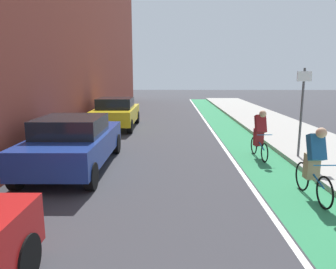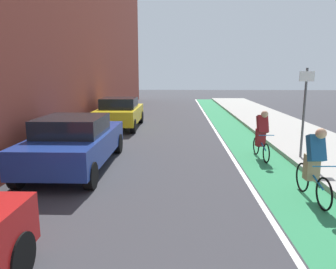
{
  "view_description": "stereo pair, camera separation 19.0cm",
  "coord_description": "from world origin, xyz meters",
  "px_view_note": "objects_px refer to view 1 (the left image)",
  "views": [
    {
      "loc": [
        0.1,
        1.18,
        2.71
      ],
      "look_at": [
        0.0,
        9.38,
        1.14
      ],
      "focal_mm": 34.1,
      "sensor_mm": 36.0,
      "label": 1
    },
    {
      "loc": [
        0.29,
        1.18,
        2.71
      ],
      "look_at": [
        0.0,
        9.38,
        1.14
      ],
      "focal_mm": 34.1,
      "sensor_mm": 36.0,
      "label": 2
    }
  ],
  "objects_px": {
    "cyclist_trailing": "(260,132)",
    "street_sign_post": "(302,105)",
    "parked_sedan_yellow_cab": "(116,113)",
    "parked_sedan_blue": "(74,142)",
    "cyclist_mid": "(314,163)"
  },
  "relations": [
    {
      "from": "cyclist_trailing",
      "to": "cyclist_mid",
      "type": "bearing_deg",
      "value": -86.01
    },
    {
      "from": "parked_sedan_blue",
      "to": "parked_sedan_yellow_cab",
      "type": "relative_size",
      "value": 1.1
    },
    {
      "from": "parked_sedan_yellow_cab",
      "to": "cyclist_trailing",
      "type": "bearing_deg",
      "value": -45.73
    },
    {
      "from": "cyclist_mid",
      "to": "street_sign_post",
      "type": "height_order",
      "value": "street_sign_post"
    },
    {
      "from": "parked_sedan_yellow_cab",
      "to": "street_sign_post",
      "type": "relative_size",
      "value": 1.55
    },
    {
      "from": "cyclist_mid",
      "to": "cyclist_trailing",
      "type": "height_order",
      "value": "cyclist_mid"
    },
    {
      "from": "street_sign_post",
      "to": "parked_sedan_yellow_cab",
      "type": "bearing_deg",
      "value": 138.09
    },
    {
      "from": "cyclist_mid",
      "to": "cyclist_trailing",
      "type": "bearing_deg",
      "value": 93.99
    },
    {
      "from": "parked_sedan_blue",
      "to": "parked_sedan_yellow_cab",
      "type": "distance_m",
      "value": 7.05
    },
    {
      "from": "parked_sedan_yellow_cab",
      "to": "cyclist_mid",
      "type": "height_order",
      "value": "cyclist_mid"
    },
    {
      "from": "parked_sedan_blue",
      "to": "street_sign_post",
      "type": "height_order",
      "value": "street_sign_post"
    },
    {
      "from": "parked_sedan_blue",
      "to": "parked_sedan_yellow_cab",
      "type": "bearing_deg",
      "value": 90.0
    },
    {
      "from": "cyclist_trailing",
      "to": "street_sign_post",
      "type": "height_order",
      "value": "street_sign_post"
    },
    {
      "from": "parked_sedan_yellow_cab",
      "to": "cyclist_mid",
      "type": "distance_m",
      "value": 10.97
    },
    {
      "from": "parked_sedan_blue",
      "to": "cyclist_trailing",
      "type": "height_order",
      "value": "cyclist_trailing"
    }
  ]
}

